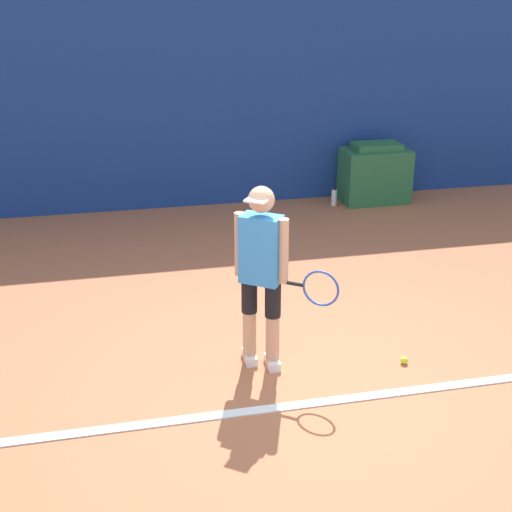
{
  "coord_description": "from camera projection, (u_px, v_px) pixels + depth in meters",
  "views": [
    {
      "loc": [
        -1.53,
        -4.9,
        3.27
      ],
      "look_at": [
        -0.3,
        0.68,
        0.96
      ],
      "focal_mm": 50.0,
      "sensor_mm": 36.0,
      "label": 1
    }
  ],
  "objects": [
    {
      "name": "covered_chair",
      "position": [
        375.0,
        174.0,
        10.61
      ],
      "size": [
        0.98,
        0.6,
        0.89
      ],
      "color": "#28663D",
      "rests_on": "ground_plane"
    },
    {
      "name": "ground_plane",
      "position": [
        308.0,
        388.0,
        5.97
      ],
      "size": [
        24.0,
        24.0,
        0.0
      ],
      "primitive_type": "plane",
      "color": "#B76642"
    },
    {
      "name": "back_wall",
      "position": [
        208.0,
        103.0,
        10.08
      ],
      "size": [
        24.0,
        0.1,
        2.98
      ],
      "color": "navy",
      "rests_on": "ground_plane"
    },
    {
      "name": "tennis_player",
      "position": [
        262.0,
        270.0,
        6.0
      ],
      "size": [
        0.77,
        0.6,
        1.64
      ],
      "rotation": [
        0.0,
        0.0,
        -0.63
      ],
      "color": "tan",
      "rests_on": "ground_plane"
    },
    {
      "name": "tennis_ball",
      "position": [
        404.0,
        360.0,
        6.33
      ],
      "size": [
        0.07,
        0.07,
        0.07
      ],
      "color": "#D1E533",
      "rests_on": "ground_plane"
    },
    {
      "name": "court_baseline",
      "position": [
        316.0,
        403.0,
        5.76
      ],
      "size": [
        21.6,
        0.1,
        0.01
      ],
      "color": "white",
      "rests_on": "ground_plane"
    },
    {
      "name": "water_bottle",
      "position": [
        334.0,
        197.0,
        10.51
      ],
      "size": [
        0.08,
        0.08,
        0.27
      ],
      "color": "white",
      "rests_on": "ground_plane"
    }
  ]
}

